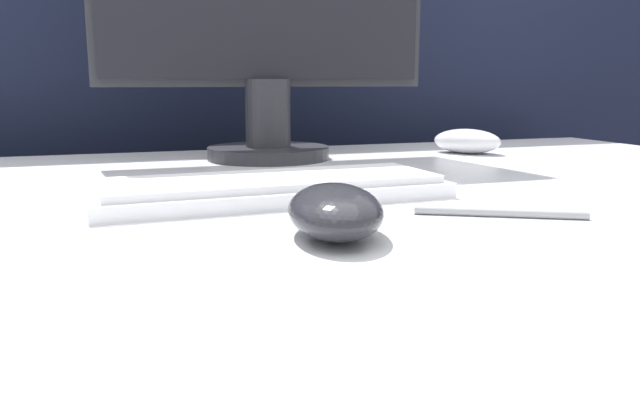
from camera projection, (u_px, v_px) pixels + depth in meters
name	position (u px, v px, depth m)	size (l,w,h in m)	color
partition_panel	(190.00, 220.00, 1.28)	(5.00, 0.03, 1.19)	black
computer_mouse_near	(335.00, 211.00, 0.50)	(0.10, 0.14, 0.04)	#232328
keyboard	(272.00, 188.00, 0.66)	(0.37, 0.15, 0.02)	white
computer_mouse_far	(467.00, 141.00, 1.08)	(0.13, 0.13, 0.04)	silver
pen	(500.00, 213.00, 0.57)	(0.14, 0.08, 0.01)	#99999E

